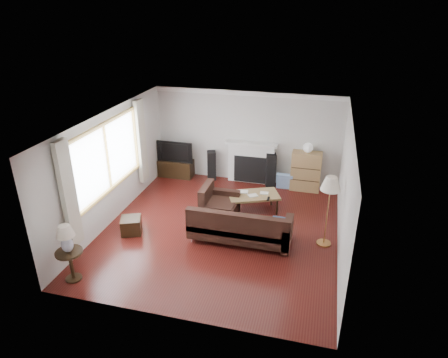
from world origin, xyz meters
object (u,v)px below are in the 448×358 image
(sectional_sofa, at_px, (240,225))
(bookshelf, at_px, (306,171))
(tv_stand, at_px, (176,168))
(side_table, at_px, (71,265))
(coffee_table, at_px, (253,203))
(floor_lamp, at_px, (328,212))

(sectional_sofa, bearing_deg, bookshelf, 68.15)
(tv_stand, relative_size, side_table, 1.62)
(side_table, bearing_deg, bookshelf, 51.95)
(tv_stand, height_order, sectional_sofa, sectional_sofa)
(coffee_table, bearing_deg, bookshelf, 30.78)
(bookshelf, relative_size, side_table, 1.76)
(floor_lamp, xyz_separation_m, side_table, (-4.37, -2.32, -0.46))
(tv_stand, distance_m, sectional_sofa, 3.74)
(coffee_table, bearing_deg, sectional_sofa, -114.79)
(sectional_sofa, xyz_separation_m, floor_lamp, (1.71, 0.30, 0.39))
(bookshelf, bearing_deg, side_table, -128.05)
(sectional_sofa, height_order, coffee_table, sectional_sofa)
(bookshelf, height_order, side_table, bookshelf)
(tv_stand, bearing_deg, bookshelf, 0.47)
(tv_stand, relative_size, bookshelf, 0.92)
(sectional_sofa, relative_size, side_table, 3.84)
(coffee_table, bearing_deg, side_table, -152.56)
(sectional_sofa, distance_m, coffee_table, 1.29)
(bookshelf, height_order, floor_lamp, floor_lamp)
(coffee_table, distance_m, floor_lamp, 2.03)
(bookshelf, height_order, coffee_table, bookshelf)
(bookshelf, xyz_separation_m, floor_lamp, (0.59, -2.51, 0.24))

